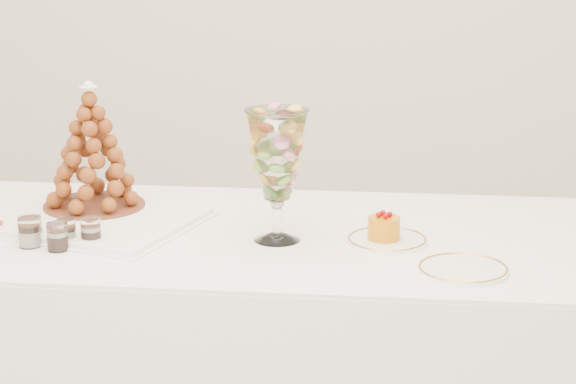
# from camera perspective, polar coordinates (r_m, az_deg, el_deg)

# --- Properties ---
(buffet_table) EXTENTS (2.23, 0.92, 0.84)m
(buffet_table) POSITION_cam_1_polar(r_m,az_deg,el_deg) (3.22, -4.23, -9.15)
(buffet_table) COLOR white
(buffet_table) RESTS_ON ground
(lace_tray) EXTENTS (0.68, 0.59, 0.02)m
(lace_tray) POSITION_cam_1_polar(r_m,az_deg,el_deg) (3.18, -10.23, -1.37)
(lace_tray) COLOR white
(lace_tray) RESTS_ON buffet_table
(macaron_vase) EXTENTS (0.16, 0.16, 0.35)m
(macaron_vase) POSITION_cam_1_polar(r_m,az_deg,el_deg) (2.92, -0.57, 1.83)
(macaron_vase) COLOR white
(macaron_vase) RESTS_ON buffet_table
(cake_plate) EXTENTS (0.21, 0.21, 0.01)m
(cake_plate) POSITION_cam_1_polar(r_m,az_deg,el_deg) (2.98, 5.06, -2.47)
(cake_plate) COLOR white
(cake_plate) RESTS_ON buffet_table
(spare_plate) EXTENTS (0.22, 0.22, 0.01)m
(spare_plate) POSITION_cam_1_polar(r_m,az_deg,el_deg) (2.79, 8.88, -3.91)
(spare_plate) COLOR white
(spare_plate) RESTS_ON buffet_table
(verrine_a) EXTENTS (0.06, 0.06, 0.06)m
(verrine_a) POSITION_cam_1_polar(r_m,az_deg,el_deg) (3.06, -12.83, -1.79)
(verrine_a) COLOR white
(verrine_a) RESTS_ON buffet_table
(verrine_b) EXTENTS (0.06, 0.06, 0.07)m
(verrine_b) POSITION_cam_1_polar(r_m,az_deg,el_deg) (3.00, -11.19, -1.98)
(verrine_b) COLOR white
(verrine_b) RESTS_ON buffet_table
(verrine_c) EXTENTS (0.06, 0.06, 0.07)m
(verrine_c) POSITION_cam_1_polar(r_m,az_deg,el_deg) (2.98, -9.98, -1.99)
(verrine_c) COLOR white
(verrine_c) RESTS_ON buffet_table
(verrine_d) EXTENTS (0.07, 0.07, 0.08)m
(verrine_d) POSITION_cam_1_polar(r_m,az_deg,el_deg) (3.00, -13.00, -2.00)
(verrine_d) COLOR white
(verrine_d) RESTS_ON buffet_table
(verrine_e) EXTENTS (0.07, 0.07, 0.07)m
(verrine_e) POSITION_cam_1_polar(r_m,az_deg,el_deg) (2.96, -11.63, -2.24)
(verrine_e) COLOR white
(verrine_e) RESTS_ON buffet_table
(croquembouche) EXTENTS (0.29, 0.29, 0.36)m
(croquembouche) POSITION_cam_1_polar(r_m,az_deg,el_deg) (3.22, -9.95, 2.30)
(croquembouche) COLOR brown
(croquembouche) RESTS_ON lace_tray
(mousse_cake) EXTENTS (0.09, 0.09, 0.07)m
(mousse_cake) POSITION_cam_1_polar(r_m,az_deg,el_deg) (2.96, 4.89, -1.82)
(mousse_cake) COLOR orange
(mousse_cake) RESTS_ON cake_plate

